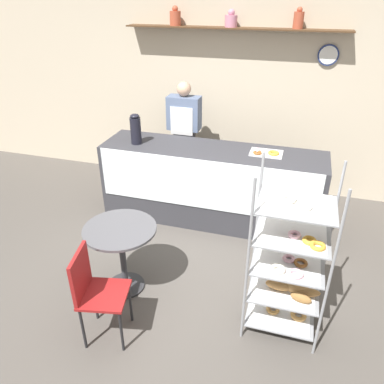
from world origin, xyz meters
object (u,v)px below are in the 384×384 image
object	(u,v)px
coffee_carafe	(136,129)
donut_tray_counter	(265,152)
pastry_rack	(289,266)
person_worker	(184,136)
cafe_chair	(93,287)
cafe_table	(121,243)

from	to	relation	value
coffee_carafe	donut_tray_counter	size ratio (longest dim) A/B	1.00
pastry_rack	coffee_carafe	world-z (taller)	pastry_rack
coffee_carafe	pastry_rack	bearing A→B (deg)	-36.56
person_worker	cafe_chair	bearing A→B (deg)	-88.32
pastry_rack	donut_tray_counter	distance (m)	1.70
pastry_rack	donut_tray_counter	bearing A→B (deg)	104.79
cafe_chair	coffee_carafe	bearing A→B (deg)	1.43
person_worker	cafe_table	xyz separation A→B (m)	(0.04, -2.11, -0.34)
pastry_rack	person_worker	xyz separation A→B (m)	(-1.60, 2.17, 0.20)
pastry_rack	coffee_carafe	size ratio (longest dim) A/B	4.13
pastry_rack	cafe_chair	world-z (taller)	pastry_rack
coffee_carafe	person_worker	bearing A→B (deg)	59.15
cafe_table	coffee_carafe	xyz separation A→B (m)	(-0.45, 1.43, 0.62)
cafe_table	coffee_carafe	bearing A→B (deg)	107.28
donut_tray_counter	coffee_carafe	bearing A→B (deg)	-175.64
pastry_rack	person_worker	distance (m)	2.71
pastry_rack	person_worker	world-z (taller)	person_worker
person_worker	coffee_carafe	distance (m)	0.84
cafe_table	person_worker	bearing A→B (deg)	91.01
cafe_table	coffee_carafe	world-z (taller)	coffee_carafe
donut_tray_counter	person_worker	bearing A→B (deg)	154.44
cafe_table	donut_tray_counter	xyz separation A→B (m)	(1.14, 1.55, 0.46)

